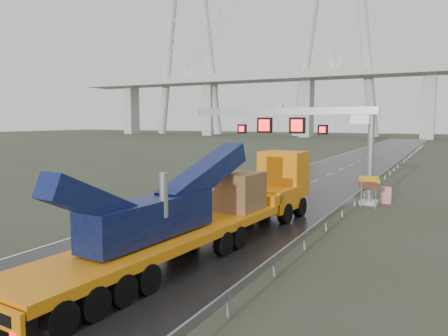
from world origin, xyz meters
The scene contains 8 objects.
ground centered at (0.00, 0.00, 0.00)m, with size 400.00×400.00×0.00m, color #373A28.
road centered at (0.00, 40.00, 0.01)m, with size 11.00×200.00×0.02m, color black.
guardrail centered at (6.10, 30.00, 0.70)m, with size 0.20×140.00×1.40m, color gray, non-canonical shape.
sign_gantry centered at (2.10, 17.99, 5.61)m, with size 14.90×1.20×7.42m.
cable_stayed_bridge centered at (-55.00, 140.00, 50.01)m, with size 170.00×14.00×110.00m.
heavy_haul_truck centered at (1.86, 4.72, 1.92)m, with size 4.46×21.20×4.94m.
exit_sign_pair centered at (7.10, 16.45, 1.62)m, with size 1.35×0.20×2.31m.
striped_barrier centered at (7.96, 18.94, 0.61)m, with size 0.72×0.39×1.22m, color red.
Camera 1 is at (12.00, -14.64, 6.11)m, focal length 35.00 mm.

